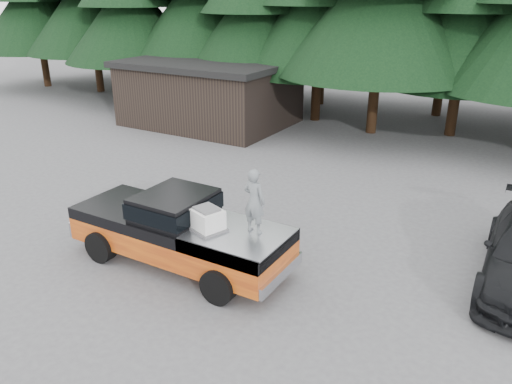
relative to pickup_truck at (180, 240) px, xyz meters
The scene contains 6 objects.
ground 1.36m from the pickup_truck, 28.20° to the left, with size 120.00×120.00×0.00m, color #4B4B4E.
pickup_truck is the anchor object (origin of this frame).
truck_cab 0.97m from the pickup_truck, behind, with size 1.66×1.90×0.59m, color black.
air_compressor 1.43m from the pickup_truck, 12.75° to the right, with size 0.72×0.60×0.50m, color white.
man_on_bed 2.54m from the pickup_truck, ahead, with size 0.57×0.37×1.56m, color slate.
utility_building 14.90m from the pickup_truck, 122.35° to the left, with size 8.40×6.40×3.30m.
Camera 1 is at (6.41, -9.35, 6.57)m, focal length 35.00 mm.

